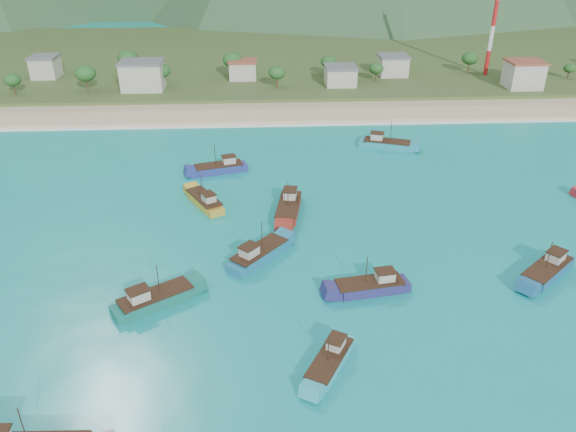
{
  "coord_description": "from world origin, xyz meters",
  "views": [
    {
      "loc": [
        3.47,
        -58.43,
        44.07
      ],
      "look_at": [
        7.47,
        18.0,
        3.0
      ],
      "focal_mm": 35.0,
      "sensor_mm": 36.0,
      "label": 1
    }
  ],
  "objects_px": {
    "boat_0": "(330,362)",
    "boat_16": "(220,169)",
    "boat_20": "(259,255)",
    "boat_8": "(289,208)",
    "radio_tower": "(497,0)",
    "boat_15": "(371,287)",
    "boat_19": "(155,300)",
    "boat_21": "(205,202)",
    "boat_1": "(547,271)",
    "boat_2": "(386,145)"
  },
  "relations": [
    {
      "from": "boat_0",
      "to": "boat_16",
      "type": "relative_size",
      "value": 0.85
    },
    {
      "from": "boat_20",
      "to": "boat_8",
      "type": "bearing_deg",
      "value": 111.73
    },
    {
      "from": "radio_tower",
      "to": "boat_20",
      "type": "distance_m",
      "value": 121.6
    },
    {
      "from": "boat_0",
      "to": "boat_20",
      "type": "height_order",
      "value": "boat_20"
    },
    {
      "from": "boat_0",
      "to": "boat_15",
      "type": "relative_size",
      "value": 0.88
    },
    {
      "from": "boat_0",
      "to": "boat_8",
      "type": "bearing_deg",
      "value": -56.69
    },
    {
      "from": "boat_19",
      "to": "boat_20",
      "type": "height_order",
      "value": "boat_20"
    },
    {
      "from": "boat_15",
      "to": "boat_20",
      "type": "xyz_separation_m",
      "value": [
        -14.8,
        8.59,
        0.06
      ]
    },
    {
      "from": "boat_16",
      "to": "boat_21",
      "type": "distance_m",
      "value": 14.24
    },
    {
      "from": "radio_tower",
      "to": "boat_20",
      "type": "xyz_separation_m",
      "value": [
        -69.16,
        -97.54,
        -22.14
      ]
    },
    {
      "from": "boat_0",
      "to": "boat_21",
      "type": "relative_size",
      "value": 0.91
    },
    {
      "from": "boat_16",
      "to": "boat_21",
      "type": "xyz_separation_m",
      "value": [
        -1.83,
        -14.12,
        -0.05
      ]
    },
    {
      "from": "boat_1",
      "to": "boat_2",
      "type": "height_order",
      "value": "boat_2"
    },
    {
      "from": "radio_tower",
      "to": "boat_2",
      "type": "xyz_separation_m",
      "value": [
        -41.67,
        -54.67,
        -22.11
      ]
    },
    {
      "from": "boat_19",
      "to": "boat_1",
      "type": "bearing_deg",
      "value": 61.62
    },
    {
      "from": "boat_1",
      "to": "boat_15",
      "type": "xyz_separation_m",
      "value": [
        -25.01,
        -2.39,
        -0.05
      ]
    },
    {
      "from": "boat_1",
      "to": "boat_2",
      "type": "distance_m",
      "value": 50.6
    },
    {
      "from": "boat_15",
      "to": "boat_16",
      "type": "distance_m",
      "value": 46.19
    },
    {
      "from": "boat_1",
      "to": "boat_0",
      "type": "bearing_deg",
      "value": 76.47
    },
    {
      "from": "boat_1",
      "to": "boat_21",
      "type": "distance_m",
      "value": 54.55
    },
    {
      "from": "boat_0",
      "to": "boat_8",
      "type": "relative_size",
      "value": 0.79
    },
    {
      "from": "radio_tower",
      "to": "boat_19",
      "type": "distance_m",
      "value": 137.41
    },
    {
      "from": "boat_0",
      "to": "boat_2",
      "type": "relative_size",
      "value": 0.8
    },
    {
      "from": "boat_2",
      "to": "boat_16",
      "type": "height_order",
      "value": "boat_2"
    },
    {
      "from": "radio_tower",
      "to": "boat_0",
      "type": "bearing_deg",
      "value": -117.15
    },
    {
      "from": "boat_2",
      "to": "boat_8",
      "type": "xyz_separation_m",
      "value": [
        -22.38,
        -28.59,
        0.03
      ]
    },
    {
      "from": "boat_0",
      "to": "boat_2",
      "type": "bearing_deg",
      "value": -77.69
    },
    {
      "from": "boat_2",
      "to": "boat_16",
      "type": "distance_m",
      "value": 36.5
    },
    {
      "from": "radio_tower",
      "to": "boat_0",
      "type": "height_order",
      "value": "radio_tower"
    },
    {
      "from": "boat_15",
      "to": "boat_20",
      "type": "bearing_deg",
      "value": 50.71
    },
    {
      "from": "boat_1",
      "to": "boat_2",
      "type": "xyz_separation_m",
      "value": [
        -12.33,
        49.08,
        0.04
      ]
    },
    {
      "from": "radio_tower",
      "to": "boat_8",
      "type": "bearing_deg",
      "value": -127.57
    },
    {
      "from": "boat_16",
      "to": "boat_20",
      "type": "height_order",
      "value": "boat_20"
    },
    {
      "from": "radio_tower",
      "to": "boat_15",
      "type": "relative_size",
      "value": 4.1
    },
    {
      "from": "boat_21",
      "to": "boat_1",
      "type": "bearing_deg",
      "value": -55.5
    },
    {
      "from": "boat_1",
      "to": "boat_20",
      "type": "bearing_deg",
      "value": 41.06
    },
    {
      "from": "boat_2",
      "to": "boat_8",
      "type": "distance_m",
      "value": 36.31
    },
    {
      "from": "boat_0",
      "to": "boat_19",
      "type": "bearing_deg",
      "value": -0.74
    },
    {
      "from": "boat_0",
      "to": "boat_21",
      "type": "height_order",
      "value": "boat_21"
    },
    {
      "from": "radio_tower",
      "to": "boat_21",
      "type": "distance_m",
      "value": 113.94
    },
    {
      "from": "boat_1",
      "to": "boat_19",
      "type": "bearing_deg",
      "value": 54.11
    },
    {
      "from": "radio_tower",
      "to": "boat_8",
      "type": "height_order",
      "value": "radio_tower"
    },
    {
      "from": "radio_tower",
      "to": "boat_1",
      "type": "relative_size",
      "value": 4.25
    },
    {
      "from": "boat_16",
      "to": "radio_tower",
      "type": "bearing_deg",
      "value": -64.82
    },
    {
      "from": "boat_20",
      "to": "boat_2",
      "type": "bearing_deg",
      "value": 98.74
    },
    {
      "from": "boat_8",
      "to": "boat_15",
      "type": "xyz_separation_m",
      "value": [
        9.7,
        -22.87,
        -0.12
      ]
    },
    {
      "from": "radio_tower",
      "to": "boat_2",
      "type": "relative_size",
      "value": 3.76
    },
    {
      "from": "boat_1",
      "to": "boat_8",
      "type": "relative_size",
      "value": 0.87
    },
    {
      "from": "boat_0",
      "to": "boat_16",
      "type": "xyz_separation_m",
      "value": [
        -15.08,
        54.18,
        0.15
      ]
    },
    {
      "from": "boat_8",
      "to": "boat_19",
      "type": "relative_size",
      "value": 1.09
    }
  ]
}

